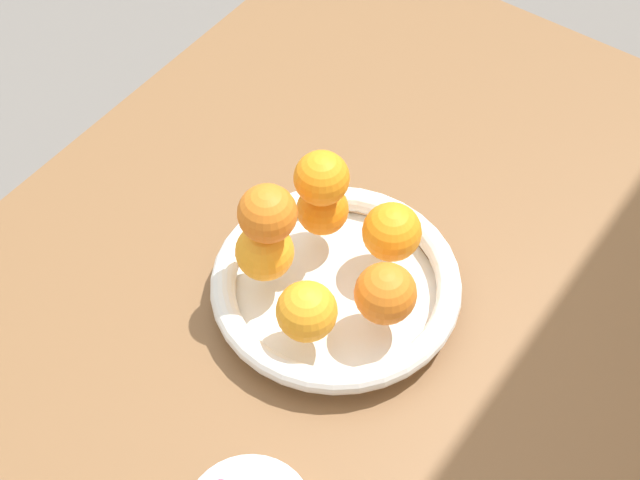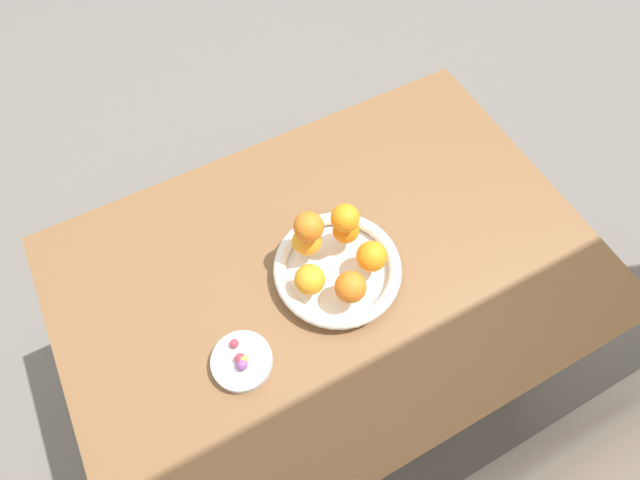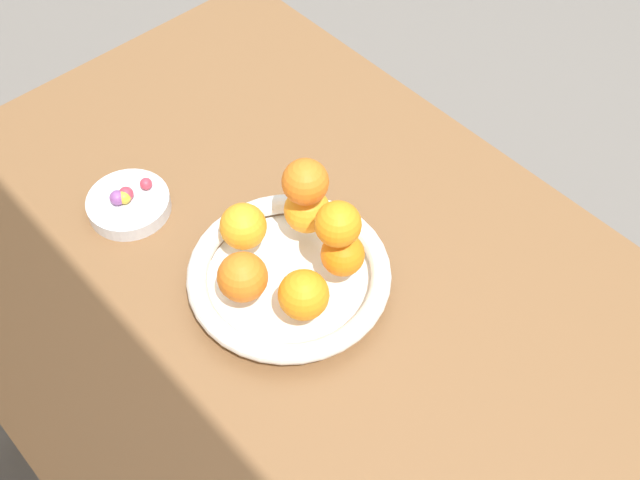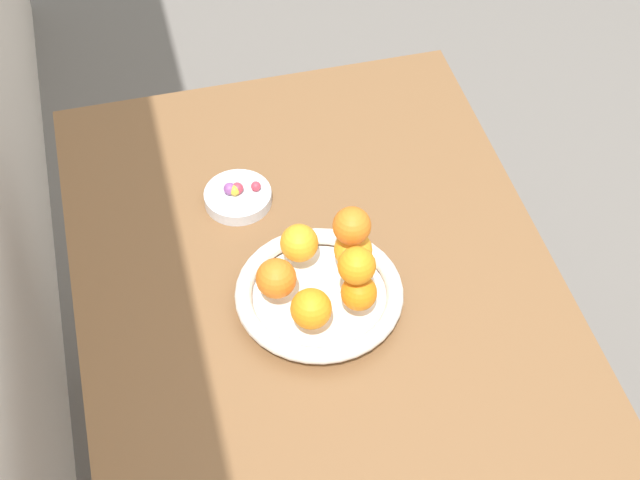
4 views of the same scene
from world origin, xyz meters
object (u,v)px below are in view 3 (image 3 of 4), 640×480
(orange_2, at_px, (243,226))
(orange_4, at_px, (304,295))
(candy_dish, at_px, (129,204))
(orange_0, at_px, (343,254))
(orange_5, at_px, (338,224))
(candy_ball_1, at_px, (126,194))
(candy_ball_0, at_px, (146,184))
(candy_ball_3, at_px, (117,198))
(orange_6, at_px, (305,182))
(dining_table, at_px, (292,315))
(orange_1, at_px, (307,210))
(candy_ball_2, at_px, (124,197))
(orange_3, at_px, (243,278))
(fruit_bowl, at_px, (289,276))

(orange_2, height_order, orange_4, orange_4)
(candy_dish, relative_size, orange_2, 1.91)
(orange_0, xyz_separation_m, orange_2, (0.11, 0.06, 0.00))
(orange_2, bearing_deg, candy_dish, 20.41)
(orange_5, relative_size, candy_ball_1, 2.79)
(orange_5, relative_size, candy_ball_0, 3.32)
(orange_2, xyz_separation_m, orange_4, (-0.13, 0.01, 0.00))
(orange_5, height_order, candy_ball_0, orange_5)
(candy_ball_0, relative_size, candy_ball_3, 0.81)
(candy_dish, xyz_separation_m, orange_6, (-0.21, -0.14, 0.12))
(dining_table, xyz_separation_m, orange_2, (0.06, 0.02, 0.16))
(dining_table, distance_m, candy_dish, 0.27)
(orange_6, bearing_deg, candy_ball_3, 35.00)
(candy_ball_3, bearing_deg, candy_dish, -99.44)
(dining_table, height_order, orange_4, orange_4)
(orange_1, relative_size, candy_ball_3, 2.84)
(orange_0, distance_m, candy_ball_1, 0.32)
(orange_0, bearing_deg, dining_table, 37.07)
(dining_table, distance_m, orange_4, 0.18)
(candy_ball_1, bearing_deg, candy_ball_0, -92.71)
(candy_ball_1, bearing_deg, dining_table, -159.63)
(candy_ball_0, distance_m, candy_ball_3, 0.04)
(candy_ball_0, bearing_deg, dining_table, -166.44)
(dining_table, bearing_deg, orange_0, -142.93)
(orange_2, height_order, candy_ball_2, orange_2)
(orange_3, distance_m, orange_5, 0.13)
(orange_1, bearing_deg, orange_5, 167.43)
(candy_dish, relative_size, candy_ball_0, 6.71)
(orange_2, xyz_separation_m, orange_6, (-0.04, -0.07, 0.06))
(orange_3, height_order, candy_ball_3, orange_3)
(orange_4, distance_m, candy_ball_3, 0.32)
(orange_6, relative_size, candy_ball_1, 2.89)
(fruit_bowl, xyz_separation_m, candy_ball_3, (0.25, 0.09, 0.01))
(orange_2, distance_m, candy_ball_3, 0.20)
(fruit_bowl, xyz_separation_m, orange_2, (0.07, 0.01, 0.05))
(orange_3, relative_size, candy_ball_0, 3.63)
(fruit_bowl, relative_size, candy_ball_2, 13.44)
(candy_dish, distance_m, orange_0, 0.32)
(orange_3, bearing_deg, candy_dish, 3.82)
(orange_6, bearing_deg, orange_5, 170.25)
(candy_ball_1, bearing_deg, orange_5, -156.23)
(candy_dish, distance_m, orange_6, 0.28)
(candy_ball_0, bearing_deg, orange_5, -161.61)
(orange_5, bearing_deg, fruit_bowl, 49.93)
(orange_1, relative_size, orange_5, 1.06)
(orange_5, xyz_separation_m, orange_6, (0.07, -0.01, 0.01))
(orange_2, height_order, orange_3, orange_3)
(dining_table, xyz_separation_m, orange_5, (-0.05, -0.04, 0.21))
(dining_table, bearing_deg, candy_ball_1, 20.37)
(orange_3, relative_size, orange_5, 1.09)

